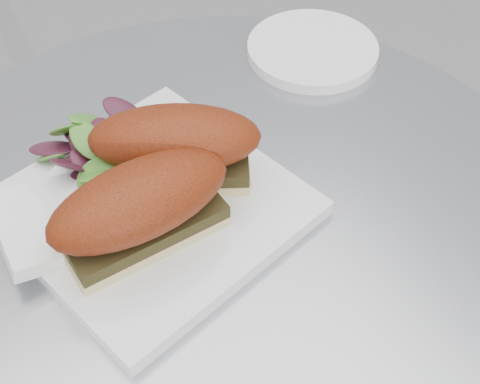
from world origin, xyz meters
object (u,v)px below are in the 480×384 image
object	(u,v)px
plate	(152,207)
sandwich_left	(141,207)
sandwich_right	(175,146)
saucer	(313,50)

from	to	relation	value
plate	sandwich_left	bearing A→B (deg)	-123.80
plate	sandwich_right	bearing A→B (deg)	20.80
sandwich_left	plate	bearing A→B (deg)	55.77
plate	sandwich_right	size ratio (longest dim) A/B	1.40
sandwich_left	sandwich_right	xyz separation A→B (m)	(0.06, 0.05, 0.00)
plate	sandwich_right	xyz separation A→B (m)	(0.04, 0.01, 0.05)
plate	saucer	xyz separation A→B (m)	(0.28, 0.12, -0.00)
sandwich_left	saucer	world-z (taller)	sandwich_left
sandwich_left	sandwich_right	distance (m)	0.08
plate	sandwich_left	size ratio (longest dim) A/B	1.46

